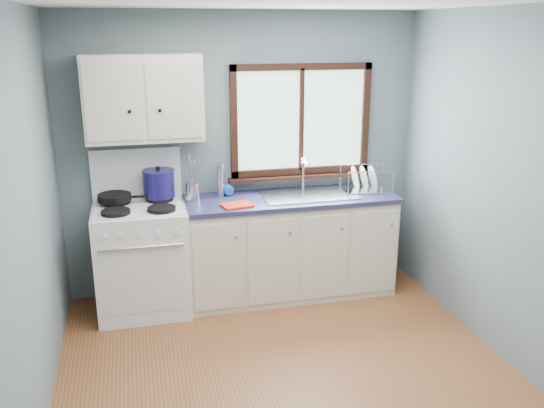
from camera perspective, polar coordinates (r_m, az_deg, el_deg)
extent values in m
cube|color=brown|center=(4.09, 2.42, -18.12)|extent=(3.20, 3.60, 0.02)
cube|color=slate|center=(5.23, -2.90, 4.90)|extent=(3.20, 0.02, 2.50)
cube|color=slate|center=(2.02, 17.86, -16.82)|extent=(3.20, 0.02, 2.50)
cube|color=slate|center=(3.46, -23.94, -2.98)|extent=(0.02, 3.60, 2.50)
cube|color=slate|center=(4.25, 24.00, 0.58)|extent=(0.02, 3.60, 2.50)
cube|color=white|center=(5.04, -12.72, -5.38)|extent=(0.76, 0.65, 0.92)
cube|color=white|center=(5.12, -13.30, 2.96)|extent=(0.76, 0.05, 0.44)
cube|color=silver|center=(4.89, -13.07, -0.33)|extent=(0.72, 0.59, 0.01)
cylinder|color=black|center=(4.74, -15.22, -0.77)|extent=(0.23, 0.23, 0.03)
cylinder|color=black|center=(4.74, -10.88, -0.47)|extent=(0.23, 0.23, 0.03)
cylinder|color=black|center=(5.03, -15.17, 0.24)|extent=(0.23, 0.23, 0.03)
cylinder|color=black|center=(5.03, -11.07, 0.53)|extent=(0.23, 0.23, 0.03)
cylinder|color=silver|center=(4.63, -12.80, -4.22)|extent=(0.66, 0.02, 0.02)
cube|color=silver|center=(4.77, -12.57, -7.50)|extent=(0.66, 0.01, 0.55)
cube|color=beige|center=(5.24, 1.72, -4.32)|extent=(1.85, 0.60, 0.88)
cube|color=black|center=(5.41, 1.63, -8.19)|extent=(1.85, 0.54, 0.08)
cube|color=#202042|center=(5.09, 1.77, 0.51)|extent=(1.89, 0.64, 0.04)
cube|color=silver|center=(5.13, 3.71, 0.89)|extent=(0.84, 0.46, 0.01)
cube|color=silver|center=(5.10, 1.55, -0.04)|extent=(0.36, 0.40, 0.14)
cube|color=silver|center=(5.21, 5.80, 0.26)|extent=(0.36, 0.40, 0.14)
cylinder|color=silver|center=(5.28, 3.10, 2.91)|extent=(0.02, 0.02, 0.28)
cylinder|color=silver|center=(5.18, 3.34, 4.12)|extent=(0.02, 0.16, 0.02)
sphere|color=silver|center=(5.25, 3.12, 4.39)|extent=(0.04, 0.04, 0.04)
cube|color=#9EC6A8|center=(5.27, 2.87, 8.33)|extent=(1.22, 0.01, 0.92)
cube|color=black|center=(5.21, 3.01, 13.42)|extent=(1.30, 0.05, 0.06)
cube|color=black|center=(5.35, 2.85, 3.32)|extent=(1.30, 0.05, 0.06)
cube|color=black|center=(5.12, -3.81, 8.05)|extent=(0.06, 0.05, 1.00)
cube|color=black|center=(5.46, 9.24, 8.44)|extent=(0.06, 0.05, 1.00)
cube|color=black|center=(5.26, 2.93, 8.30)|extent=(0.03, 0.05, 0.92)
cube|color=black|center=(5.33, 2.94, 2.72)|extent=(1.36, 0.10, 0.03)
cube|color=beige|center=(4.87, -12.61, 10.20)|extent=(0.95, 0.32, 0.70)
cube|color=beige|center=(4.71, -15.48, 9.77)|extent=(0.44, 0.01, 0.62)
cube|color=beige|center=(4.72, -9.63, 10.15)|extent=(0.44, 0.01, 0.62)
sphere|color=black|center=(4.70, -13.93, 8.89)|extent=(0.03, 0.03, 0.03)
sphere|color=black|center=(4.71, -11.04, 9.08)|extent=(0.03, 0.03, 0.03)
cylinder|color=black|center=(5.00, -15.34, 0.65)|extent=(0.31, 0.31, 0.06)
cube|color=black|center=(4.97, -13.07, 0.72)|extent=(0.16, 0.05, 0.02)
cylinder|color=#15104A|center=(5.01, -11.15, 1.95)|extent=(0.32, 0.32, 0.22)
cylinder|color=#15104A|center=(4.98, -11.22, 3.24)|extent=(0.34, 0.34, 0.02)
sphere|color=black|center=(4.97, -11.24, 3.47)|extent=(0.05, 0.05, 0.04)
cylinder|color=silver|center=(5.01, -7.87, 1.27)|extent=(0.16, 0.16, 0.16)
cylinder|color=silver|center=(4.97, -7.69, 3.12)|extent=(0.01, 0.01, 0.23)
cylinder|color=silver|center=(4.98, -8.16, 3.38)|extent=(0.01, 0.01, 0.28)
cylinder|color=silver|center=(4.95, -8.00, 2.92)|extent=(0.01, 0.01, 0.21)
cylinder|color=silver|center=(5.09, -5.13, 2.38)|extent=(0.08, 0.08, 0.29)
imported|color=#154FAF|center=(5.07, -4.27, 2.08)|extent=(0.10, 0.10, 0.25)
cube|color=red|center=(4.81, -3.49, -0.13)|extent=(0.28, 0.22, 0.02)
cube|color=silver|center=(5.36, 9.26, 1.47)|extent=(0.47, 0.38, 0.02)
cylinder|color=silver|center=(5.14, 7.56, 1.97)|extent=(0.01, 0.01, 0.21)
cylinder|color=silver|center=(5.26, 11.92, 2.08)|extent=(0.01, 0.01, 0.21)
cylinder|color=silver|center=(5.43, 6.78, 2.82)|extent=(0.01, 0.01, 0.21)
cylinder|color=silver|center=(5.54, 10.93, 2.91)|extent=(0.01, 0.01, 0.21)
cylinder|color=silver|center=(5.17, 9.82, 3.13)|extent=(0.41, 0.06, 0.01)
cylinder|color=silver|center=(5.46, 8.92, 3.91)|extent=(0.41, 0.06, 0.01)
cylinder|color=white|center=(5.31, 8.24, 2.54)|extent=(0.09, 0.23, 0.22)
cylinder|color=white|center=(5.33, 9.10, 2.56)|extent=(0.09, 0.23, 0.22)
cylinder|color=white|center=(5.35, 9.95, 2.58)|extent=(0.09, 0.23, 0.22)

